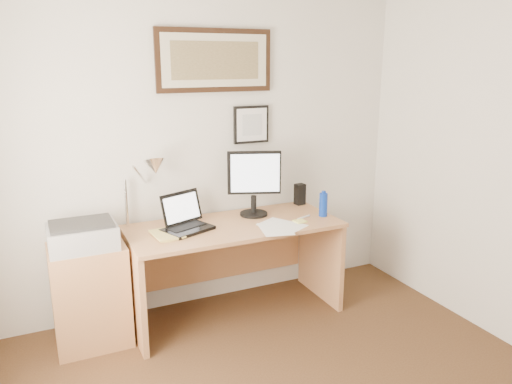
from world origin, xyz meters
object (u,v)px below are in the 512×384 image
side_cabinet (90,295)px  water_bottle (323,205)px  book (154,237)px  desk (230,250)px  laptop (185,221)px  lcd_monitor (254,180)px  printer (82,235)px

side_cabinet → water_bottle: (1.79, -0.16, 0.48)m
book → desk: bearing=11.7°
water_bottle → laptop: bearing=171.5°
laptop → lcd_monitor: lcd_monitor is taller
lcd_monitor → printer: bearing=-174.9°
printer → lcd_monitor: bearing=5.1°
book → printer: (-0.47, 0.07, 0.06)m
side_cabinet → book: bearing=-11.8°
side_cabinet → lcd_monitor: size_ratio=1.40×
desk → laptop: size_ratio=3.94×
lcd_monitor → printer: size_ratio=1.18×
desk → laptop: (-0.36, -0.03, 0.29)m
desk → book: bearing=-168.3°
side_cabinet → desk: size_ratio=0.46×
desk → printer: size_ratio=3.64×
water_bottle → desk: bearing=165.1°
side_cabinet → desk: desk is taller
desk → laptop: bearing=-175.2°
book → laptop: size_ratio=0.64×
lcd_monitor → printer: (-1.32, -0.12, -0.22)m
laptop → printer: bearing=-177.6°
water_bottle → laptop: 1.10m
side_cabinet → book: book is taller
side_cabinet → laptop: (0.71, 0.00, 0.44)m
side_cabinet → printer: 0.45m
side_cabinet → desk: bearing=1.9°
printer → water_bottle: bearing=-4.1°
book → printer: 0.47m
book → printer: printer is taller
side_cabinet → lcd_monitor: 1.47m
laptop → book: bearing=-159.3°
water_bottle → printer: (-1.81, 0.13, -0.03)m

